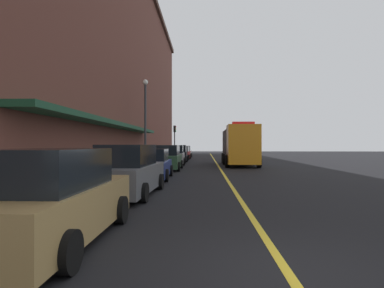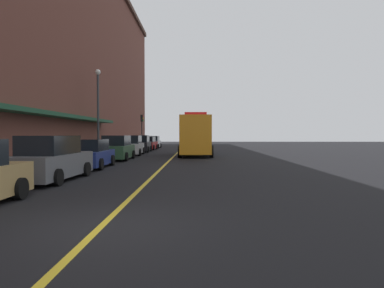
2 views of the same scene
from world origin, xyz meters
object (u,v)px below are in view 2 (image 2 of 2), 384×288
object	(u,v)px
parked_car_1	(52,160)
parked_car_5	(141,144)
parked_car_3	(117,149)
parked_car_4	(132,146)
parking_meter_0	(64,149)
parking_meter_2	(138,141)
utility_truck	(196,136)
parked_car_2	(91,154)
parked_car_7	(153,142)
parked_car_6	(147,144)
street_lamp_left	(98,103)
traffic_light_near	(142,125)

from	to	relation	value
parked_car_1	parked_car_5	size ratio (longest dim) A/B	1.16
parked_car_3	parked_car_4	size ratio (longest dim) A/B	0.99
parked_car_1	parking_meter_0	world-z (taller)	parked_car_1
parking_meter_2	parked_car_5	bearing A→B (deg)	-78.53
parking_meter_0	utility_truck	bearing A→B (deg)	58.46
parked_car_2	parked_car_4	xyz separation A→B (m)	(0.06, 12.11, 0.07)
parked_car_3	parking_meter_0	distance (m)	6.63
parked_car_1	utility_truck	world-z (taller)	utility_truck
parked_car_1	parked_car_7	distance (m)	33.31
parked_car_7	parked_car_6	bearing A→B (deg)	-179.38
parked_car_2	parked_car_5	bearing A→B (deg)	-1.47
parked_car_1	utility_truck	xyz separation A→B (m)	(5.84, 16.87, 0.88)
parked_car_3	utility_truck	xyz separation A→B (m)	(5.78, 5.35, 0.90)
parked_car_5	parked_car_7	size ratio (longest dim) A/B	0.98
street_lamp_left	parked_car_7	bearing A→B (deg)	84.37
parked_car_7	street_lamp_left	size ratio (longest dim) A/B	0.62
utility_truck	street_lamp_left	xyz separation A→B (m)	(-7.85, -2.97, 2.66)
parking_meter_2	traffic_light_near	xyz separation A→B (m)	(0.06, 2.49, 2.10)
parked_car_3	parked_car_4	world-z (taller)	parked_car_3
parked_car_5	parked_car_6	bearing A→B (deg)	-1.21
utility_truck	traffic_light_near	distance (m)	16.92
parked_car_2	parked_car_7	world-z (taller)	parked_car_7
parked_car_4	utility_truck	bearing A→B (deg)	-98.44
parked_car_4	parked_car_7	size ratio (longest dim) A/B	1.03
parked_car_2	parked_car_7	bearing A→B (deg)	-1.42
parking_meter_2	utility_truck	bearing A→B (deg)	-60.41
parked_car_3	parked_car_4	distance (m)	6.03
parked_car_4	utility_truck	xyz separation A→B (m)	(5.85, -0.68, 0.91)
parked_car_3	traffic_light_near	bearing A→B (deg)	3.94
parked_car_4	street_lamp_left	world-z (taller)	street_lamp_left
parked_car_5	street_lamp_left	distance (m)	9.99
parking_meter_0	parking_meter_2	world-z (taller)	same
parking_meter_2	parking_meter_0	bearing A→B (deg)	-90.00
parked_car_1	parking_meter_0	size ratio (longest dim) A/B	3.69
parked_car_6	parked_car_7	world-z (taller)	parked_car_7
parked_car_1	parked_car_7	size ratio (longest dim) A/B	1.14
parked_car_1	street_lamp_left	world-z (taller)	street_lamp_left
parked_car_3	utility_truck	bearing A→B (deg)	-47.17
parked_car_3	parked_car_4	xyz separation A→B (m)	(-0.07, 6.03, -0.01)
parked_car_7	utility_truck	distance (m)	17.50
parked_car_6	parking_meter_0	world-z (taller)	parked_car_6
parked_car_6	parked_car_7	xyz separation A→B (m)	(-0.02, 5.13, 0.02)
utility_truck	parking_meter_0	world-z (taller)	utility_truck
parked_car_3	parked_car_7	xyz separation A→B (m)	(-0.16, 21.78, -0.06)
parking_meter_0	parked_car_2	bearing A→B (deg)	15.80
parked_car_4	parking_meter_0	distance (m)	12.57
utility_truck	street_lamp_left	bearing A→B (deg)	-68.96
parking_meter_2	parked_car_6	bearing A→B (deg)	-47.68
parked_car_7	parked_car_1	bearing A→B (deg)	-179.42
traffic_light_near	utility_truck	bearing A→B (deg)	-64.77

